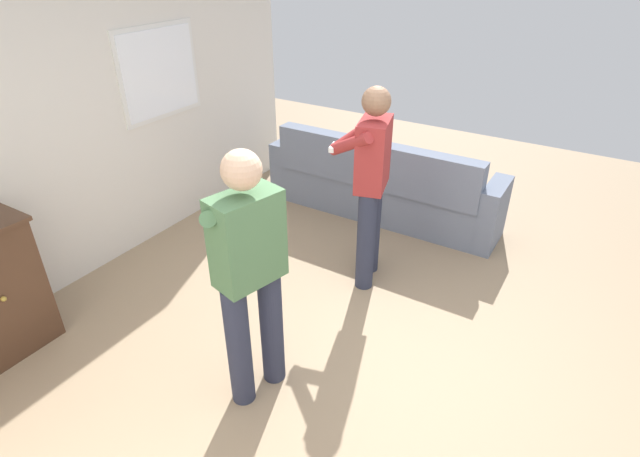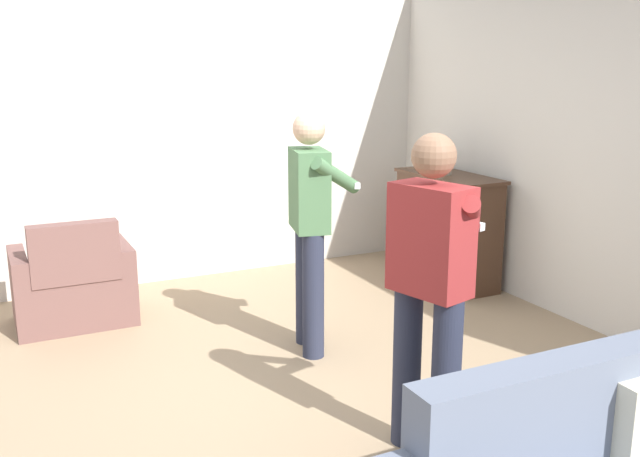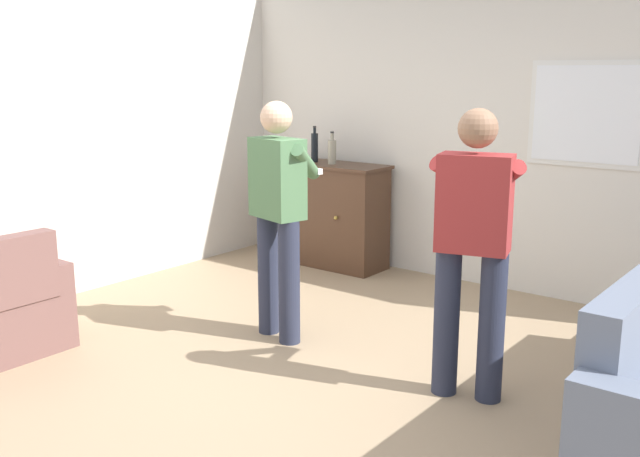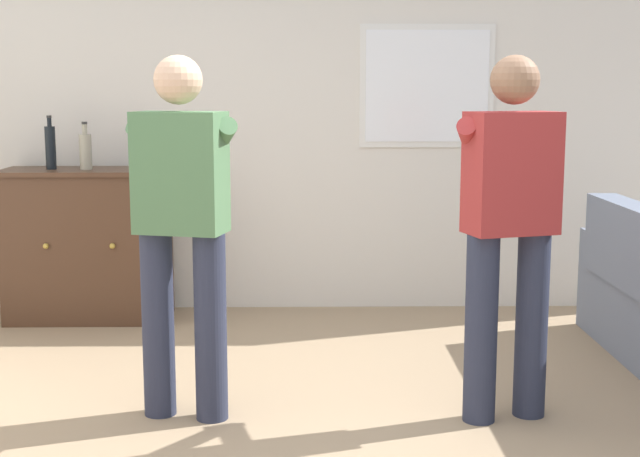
{
  "view_description": "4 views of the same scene",
  "coord_description": "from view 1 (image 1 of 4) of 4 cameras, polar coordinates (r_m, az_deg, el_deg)",
  "views": [
    {
      "loc": [
        -2.35,
        -1.08,
        2.59
      ],
      "look_at": [
        -0.03,
        0.34,
        1.01
      ],
      "focal_mm": 28.0,
      "sensor_mm": 36.0,
      "label": 1
    },
    {
      "loc": [
        3.76,
        -1.52,
        2.02
      ],
      "look_at": [
        0.05,
        0.28,
        1.04
      ],
      "focal_mm": 40.0,
      "sensor_mm": 36.0,
      "label": 2
    },
    {
      "loc": [
        2.67,
        -3.15,
        1.87
      ],
      "look_at": [
        -0.05,
        0.34,
        0.9
      ],
      "focal_mm": 40.0,
      "sensor_mm": 36.0,
      "label": 3
    },
    {
      "loc": [
        0.03,
        -3.53,
        1.54
      ],
      "look_at": [
        0.08,
        0.33,
        0.92
      ],
      "focal_mm": 50.0,
      "sensor_mm": 36.0,
      "label": 4
    }
  ],
  "objects": [
    {
      "name": "wall_back_with_window",
      "position": [
        4.59,
        -25.87,
        12.16
      ],
      "size": [
        5.2,
        0.15,
        2.8
      ],
      "color": "silver",
      "rests_on": "ground"
    },
    {
      "name": "person_standing_right",
      "position": [
        4.0,
        5.78,
        5.54
      ],
      "size": [
        0.54,
        0.52,
        1.68
      ],
      "color": "#282D42",
      "rests_on": "ground"
    },
    {
      "name": "person_standing_left",
      "position": [
        2.92,
        -8.14,
        -4.75
      ],
      "size": [
        0.54,
        0.51,
        1.68
      ],
      "color": "#282D42",
      "rests_on": "ground"
    },
    {
      "name": "couch",
      "position": [
        5.29,
        6.79,
        4.64
      ],
      "size": [
        0.57,
        2.51,
        0.89
      ],
      "color": "slate",
      "rests_on": "ground"
    },
    {
      "name": "ground",
      "position": [
        3.66,
        4.91,
        -15.06
      ],
      "size": [
        10.4,
        10.4,
        0.0
      ],
      "primitive_type": "plane",
      "color": "#9E8466"
    }
  ]
}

